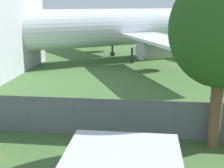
# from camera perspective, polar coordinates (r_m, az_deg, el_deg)

# --- Properties ---
(perimeter_fence) EXTENTS (56.07, 0.07, 2.01)m
(perimeter_fence) POSITION_cam_1_polar(r_m,az_deg,el_deg) (16.40, -7.12, -5.87)
(perimeter_fence) COLOR slate
(perimeter_fence) RESTS_ON ground
(airplane) EXTENTS (35.61, 28.56, 12.36)m
(airplane) POSITION_cam_1_polar(r_m,az_deg,el_deg) (36.84, 0.30, 10.23)
(airplane) COLOR silver
(airplane) RESTS_ON ground
(tree_left_of_cabin) EXTENTS (4.75, 4.75, 8.22)m
(tree_left_of_cabin) POSITION_cam_1_polar(r_m,az_deg,el_deg) (14.64, 19.61, 9.31)
(tree_left_of_cabin) COLOR brown
(tree_left_of_cabin) RESTS_ON ground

